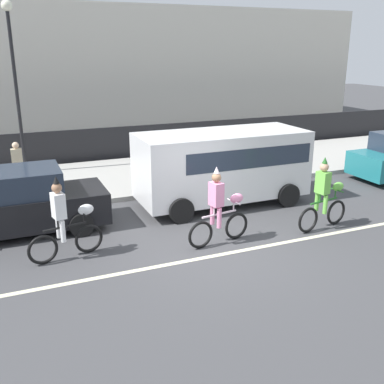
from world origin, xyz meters
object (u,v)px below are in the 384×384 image
at_px(street_lamp_post, 13,64).
at_px(pedestrian_onlooker, 18,166).
at_px(parade_cyclist_zebra, 65,223).
at_px(parked_car_black, 22,203).
at_px(parade_cyclist_lime, 325,197).
at_px(parked_van_white, 224,162).
at_px(parade_cyclist_pink, 220,210).

height_order(street_lamp_post, pedestrian_onlooker, street_lamp_post).
bearing_deg(street_lamp_post, pedestrian_onlooker, -96.75).
relative_size(parade_cyclist_zebra, parked_car_black, 0.47).
height_order(parade_cyclist_lime, pedestrian_onlooker, parade_cyclist_lime).
height_order(parade_cyclist_zebra, parked_van_white, parked_van_white).
relative_size(parade_cyclist_lime, street_lamp_post, 0.33).
distance_m(parade_cyclist_zebra, pedestrian_onlooker, 5.03).
bearing_deg(parade_cyclist_zebra, parade_cyclist_pink, -9.74).
relative_size(parade_cyclist_zebra, parked_van_white, 0.38).
relative_size(parade_cyclist_pink, pedestrian_onlooker, 1.19).
distance_m(parade_cyclist_zebra, parked_car_black, 2.13).
relative_size(parade_cyclist_lime, pedestrian_onlooker, 1.19).
bearing_deg(parade_cyclist_lime, parked_car_black, 158.95).
height_order(parked_van_white, parked_car_black, parked_van_white).
height_order(parade_cyclist_pink, parked_van_white, parked_van_white).
relative_size(parade_cyclist_lime, parked_van_white, 0.38).
xyz_separation_m(parade_cyclist_zebra, parade_cyclist_lime, (6.37, -0.78, 0.00)).
height_order(parade_cyclist_zebra, pedestrian_onlooker, parade_cyclist_zebra).
xyz_separation_m(parade_cyclist_pink, street_lamp_post, (-3.92, 8.07, 3.15)).
distance_m(parked_car_black, pedestrian_onlooker, 3.01).
xyz_separation_m(parked_car_black, pedestrian_onlooker, (0.06, 3.00, 0.23)).
height_order(parade_cyclist_pink, parade_cyclist_lime, same).
height_order(parade_cyclist_lime, street_lamp_post, street_lamp_post).
xyz_separation_m(parade_cyclist_lime, street_lamp_post, (-6.81, 8.26, 3.15)).
bearing_deg(parade_cyclist_zebra, parade_cyclist_lime, -7.02).
height_order(parade_cyclist_zebra, parade_cyclist_lime, same).
xyz_separation_m(parade_cyclist_zebra, pedestrian_onlooker, (-0.73, 4.98, 0.17)).
bearing_deg(street_lamp_post, parade_cyclist_pink, -64.12).
bearing_deg(parked_van_white, parade_cyclist_zebra, -157.72).
relative_size(parked_van_white, parked_car_black, 1.22).
distance_m(parade_cyclist_lime, street_lamp_post, 11.16).
height_order(parked_van_white, pedestrian_onlooker, parked_van_white).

